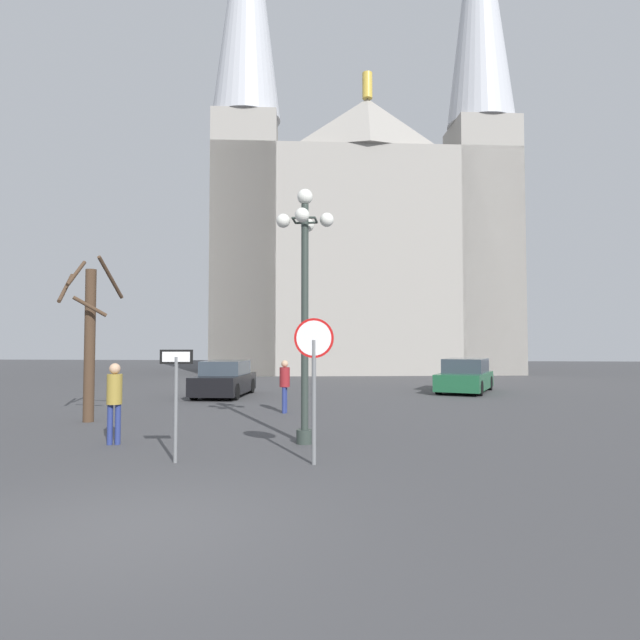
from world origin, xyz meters
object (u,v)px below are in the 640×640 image
(cathedral, at_px, (360,225))
(pedestrian_standing, at_px, (285,381))
(bare_tree, at_px, (89,337))
(parked_car_near_green, at_px, (465,376))
(street_lamp, at_px, (305,283))
(pedestrian_walking, at_px, (114,395))
(parked_car_far_black, at_px, (225,379))
(stop_sign, at_px, (314,363))
(one_way_arrow_sign, at_px, (176,390))

(cathedral, bearing_deg, pedestrian_standing, -94.57)
(bare_tree, bearing_deg, parked_car_near_green, 40.29)
(street_lamp, distance_m, pedestrian_walking, 4.76)
(cathedral, xyz_separation_m, parked_car_near_green, (4.96, -16.05, -10.48))
(parked_car_near_green, height_order, parked_car_far_black, parked_car_near_green)
(bare_tree, bearing_deg, cathedral, 75.01)
(stop_sign, distance_m, parked_car_far_black, 12.89)
(stop_sign, bearing_deg, parked_car_near_green, 70.45)
(pedestrian_standing, bearing_deg, parked_car_near_green, 48.59)
(parked_car_far_black, bearing_deg, stop_sign, -67.25)
(parked_car_near_green, bearing_deg, one_way_arrow_sign, -117.64)
(street_lamp, distance_m, bare_tree, 6.95)
(street_lamp, xyz_separation_m, parked_car_far_black, (-4.56, 9.89, -2.82))
(parked_car_far_black, bearing_deg, cathedral, 74.55)
(cathedral, bearing_deg, street_lamp, -91.31)
(bare_tree, xyz_separation_m, parked_car_far_black, (1.80, 7.33, -1.66))
(stop_sign, relative_size, street_lamp, 0.47)
(one_way_arrow_sign, distance_m, parked_car_near_green, 16.68)
(stop_sign, height_order, parked_car_far_black, stop_sign)
(one_way_arrow_sign, xyz_separation_m, street_lamp, (2.11, 2.05, 2.18))
(one_way_arrow_sign, xyz_separation_m, parked_car_near_green, (7.73, 14.77, -0.62))
(cathedral, relative_size, pedestrian_standing, 23.44)
(one_way_arrow_sign, xyz_separation_m, bare_tree, (-4.25, 4.61, 1.02))
(street_lamp, bearing_deg, pedestrian_standing, 104.20)
(cathedral, height_order, street_lamp, cathedral)
(stop_sign, xyz_separation_m, parked_car_far_black, (-4.97, 11.84, -1.14))
(stop_sign, bearing_deg, cathedral, 89.54)
(cathedral, xyz_separation_m, street_lamp, (-0.66, -28.76, -7.68))
(street_lamp, height_order, pedestrian_walking, street_lamp)
(stop_sign, relative_size, parked_car_near_green, 0.55)
(pedestrian_walking, bearing_deg, parked_car_near_green, 53.80)
(one_way_arrow_sign, height_order, street_lamp, street_lamp)
(parked_car_near_green, xyz_separation_m, pedestrian_walking, (-9.68, -13.23, 0.36))
(one_way_arrow_sign, height_order, bare_tree, bare_tree)
(bare_tree, distance_m, pedestrian_standing, 5.79)
(street_lamp, relative_size, pedestrian_walking, 3.20)
(pedestrian_walking, distance_m, pedestrian_standing, 6.12)
(stop_sign, relative_size, pedestrian_standing, 1.60)
(stop_sign, distance_m, pedestrian_standing, 7.13)
(parked_car_far_black, bearing_deg, bare_tree, -103.82)
(one_way_arrow_sign, height_order, pedestrian_standing, one_way_arrow_sign)
(bare_tree, bearing_deg, pedestrian_walking, -53.18)
(street_lamp, relative_size, bare_tree, 1.23)
(stop_sign, height_order, parked_car_near_green, stop_sign)
(parked_car_near_green, bearing_deg, parked_car_far_black, -164.49)
(bare_tree, xyz_separation_m, parked_car_near_green, (11.98, 10.16, -1.64))
(cathedral, xyz_separation_m, bare_tree, (-7.02, -26.20, -8.84))
(pedestrian_walking, bearing_deg, one_way_arrow_sign, -38.41)
(pedestrian_standing, bearing_deg, stop_sign, -76.45)
(bare_tree, bearing_deg, parked_car_far_black, 76.18)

